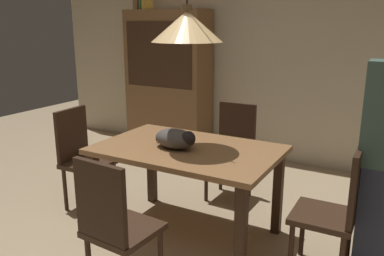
# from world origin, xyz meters

# --- Properties ---
(back_wall) EXTENTS (6.40, 0.10, 2.90)m
(back_wall) POSITION_xyz_m (0.00, 2.65, 1.45)
(back_wall) COLOR beige
(back_wall) RESTS_ON ground
(dining_table) EXTENTS (1.40, 0.90, 0.75)m
(dining_table) POSITION_xyz_m (0.12, 0.44, 0.65)
(dining_table) COLOR olive
(dining_table) RESTS_ON ground
(chair_far_back) EXTENTS (0.41, 0.41, 0.93)m
(chair_far_back) POSITION_xyz_m (0.12, 1.32, 0.51)
(chair_far_back) COLOR #382316
(chair_far_back) RESTS_ON ground
(chair_left_side) EXTENTS (0.42, 0.42, 0.93)m
(chair_left_side) POSITION_xyz_m (-1.01, 0.44, 0.51)
(chair_left_side) COLOR #382316
(chair_left_side) RESTS_ON ground
(chair_near_front) EXTENTS (0.43, 0.43, 0.93)m
(chair_near_front) POSITION_xyz_m (0.11, -0.43, 0.51)
(chair_near_front) COLOR #382316
(chair_near_front) RESTS_ON ground
(chair_right_side) EXTENTS (0.41, 0.41, 0.93)m
(chair_right_side) POSITION_xyz_m (1.25, 0.45, 0.51)
(chair_right_side) COLOR #382316
(chair_right_side) RESTS_ON ground
(cat_sleeping) EXTENTS (0.39, 0.24, 0.16)m
(cat_sleeping) POSITION_xyz_m (0.06, 0.38, 0.83)
(cat_sleeping) COLOR #4C4742
(cat_sleeping) RESTS_ON dining_table
(pendant_lamp) EXTENTS (0.52, 0.52, 1.30)m
(pendant_lamp) POSITION_xyz_m (0.12, 0.44, 1.66)
(pendant_lamp) COLOR #E5B775
(hutch_bookcase) EXTENTS (1.12, 0.45, 1.85)m
(hutch_bookcase) POSITION_xyz_m (-1.25, 2.32, 0.89)
(hutch_bookcase) COLOR brown
(hutch_bookcase) RESTS_ON ground
(book_brown_thick) EXTENTS (0.06, 0.24, 0.22)m
(book_brown_thick) POSITION_xyz_m (-1.67, 2.32, 1.96)
(book_brown_thick) COLOR brown
(book_brown_thick) RESTS_ON hutch_bookcase
(book_yellow_short) EXTENTS (0.04, 0.20, 0.18)m
(book_yellow_short) POSITION_xyz_m (-1.56, 2.32, 1.94)
(book_yellow_short) COLOR gold
(book_yellow_short) RESTS_ON hutch_bookcase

